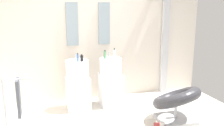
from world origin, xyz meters
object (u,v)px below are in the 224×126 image
at_px(towel_rack, 16,99).
at_px(soap_bottle_clear, 114,54).
at_px(pedestal_sink_left, 78,85).
at_px(soap_bottle_blue, 78,58).
at_px(shower_column, 164,43).
at_px(coffee_mug, 162,125).
at_px(pedestal_sink_right, 111,82).
at_px(soap_bottle_green, 105,55).
at_px(soap_bottle_black, 82,58).
at_px(lounge_chair, 176,101).

height_order(towel_rack, soap_bottle_clear, soap_bottle_clear).
relative_size(pedestal_sink_left, soap_bottle_blue, 6.79).
xyz_separation_m(shower_column, coffee_mug, (-0.83, -1.53, -1.02)).
distance_m(pedestal_sink_right, soap_bottle_green, 0.53).
relative_size(soap_bottle_green, soap_bottle_blue, 1.06).
xyz_separation_m(pedestal_sink_right, soap_bottle_blue, (-0.62, -0.10, 0.51)).
xyz_separation_m(pedestal_sink_right, soap_bottle_green, (-0.11, 0.01, 0.52)).
relative_size(pedestal_sink_left, soap_bottle_black, 8.27).
distance_m(coffee_mug, soap_bottle_black, 1.71).
xyz_separation_m(pedestal_sink_right, coffee_mug, (0.47, -1.15, -0.39)).
bearing_deg(soap_bottle_green, soap_bottle_blue, -167.68).
relative_size(towel_rack, soap_bottle_clear, 4.75).
distance_m(pedestal_sink_left, pedestal_sink_right, 0.62).
height_order(pedestal_sink_right, towel_rack, pedestal_sink_right).
bearing_deg(soap_bottle_clear, soap_bottle_green, 140.93).
xyz_separation_m(pedestal_sink_left, soap_bottle_clear, (0.65, -0.11, 0.54)).
relative_size(towel_rack, coffee_mug, 9.68).
distance_m(pedestal_sink_left, soap_bottle_blue, 0.52).
height_order(soap_bottle_black, soap_bottle_clear, soap_bottle_clear).
relative_size(towel_rack, soap_bottle_black, 7.88).
relative_size(soap_bottle_black, soap_bottle_blue, 0.82).
bearing_deg(soap_bottle_black, soap_bottle_clear, -1.56).
xyz_separation_m(shower_column, soap_bottle_clear, (-1.26, -0.49, -0.09)).
height_order(soap_bottle_green, soap_bottle_blue, soap_bottle_green).
distance_m(pedestal_sink_left, coffee_mug, 1.63).
relative_size(pedestal_sink_left, towel_rack, 1.05).
bearing_deg(soap_bottle_blue, lounge_chair, -31.45).
relative_size(soap_bottle_black, soap_bottle_clear, 0.60).
relative_size(pedestal_sink_right, shower_column, 0.49).
bearing_deg(shower_column, soap_bottle_green, -165.15).
bearing_deg(lounge_chair, soap_bottle_blue, 148.55).
bearing_deg(soap_bottle_green, soap_bottle_clear, -39.07).
height_order(pedestal_sink_left, pedestal_sink_right, same).
bearing_deg(towel_rack, soap_bottle_blue, 41.07).
bearing_deg(shower_column, lounge_chair, -110.15).
relative_size(pedestal_sink_left, soap_bottle_clear, 4.99).
bearing_deg(towel_rack, lounge_chair, -0.99).
xyz_separation_m(towel_rack, soap_bottle_clear, (1.60, 0.82, 0.36)).
bearing_deg(lounge_chair, towel_rack, 179.01).
bearing_deg(soap_bottle_blue, pedestal_sink_left, 89.54).
height_order(pedestal_sink_left, soap_bottle_green, soap_bottle_green).
relative_size(shower_column, soap_bottle_black, 16.99).
bearing_deg(soap_bottle_clear, shower_column, 21.20).
distance_m(shower_column, soap_bottle_blue, 1.98).
bearing_deg(shower_column, pedestal_sink_left, -168.75).
xyz_separation_m(pedestal_sink_left, soap_bottle_blue, (-0.00, -0.10, 0.51)).
xyz_separation_m(lounge_chair, coffee_mug, (-0.33, -0.18, -0.29)).
distance_m(towel_rack, soap_bottle_green, 1.77).
distance_m(soap_bottle_black, soap_bottle_clear, 0.59).
xyz_separation_m(pedestal_sink_left, lounge_chair, (1.42, -0.97, -0.10)).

